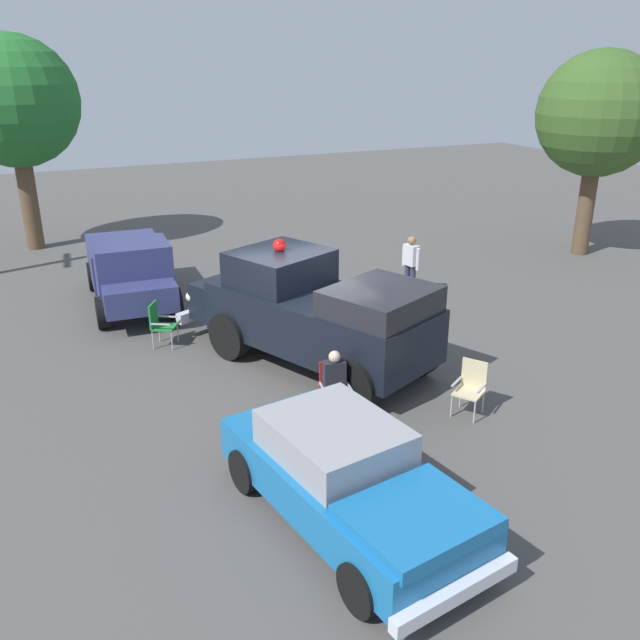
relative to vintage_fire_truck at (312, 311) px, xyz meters
The scene contains 11 objects.
ground_plane 1.21m from the vintage_fire_truck, 20.50° to the right, with size 60.00×60.00×0.00m, color #514F4C.
vintage_fire_truck is the anchor object (origin of this frame).
classic_hot_rod 5.37m from the vintage_fire_truck, 70.87° to the left, with size 2.48×4.59×1.46m.
parked_pickup 6.08m from the vintage_fire_truck, 62.62° to the right, with size 2.29×4.91×1.90m.
lawn_chair_near_truck 2.33m from the vintage_fire_truck, 75.73° to the left, with size 0.59×0.58×1.02m.
lawn_chair_by_car 3.65m from the vintage_fire_truck, 40.24° to the right, with size 0.68×0.67×1.02m.
lawn_chair_spare 3.71m from the vintage_fire_truck, 118.56° to the left, with size 0.68×0.68×1.02m.
spectator_seated 2.44m from the vintage_fire_truck, 75.87° to the left, with size 0.47×0.59×1.29m.
spectator_standing 5.13m from the vintage_fire_truck, 146.26° to the right, with size 0.33×0.65×1.68m.
oak_tree_left 12.84m from the vintage_fire_truck, 161.00° to the right, with size 3.88×3.88×6.45m.
oak_tree_right 13.89m from the vintage_fire_truck, 69.17° to the right, with size 4.17×4.17×6.93m.
Camera 1 is at (5.23, 12.02, 6.17)m, focal length 37.54 mm.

